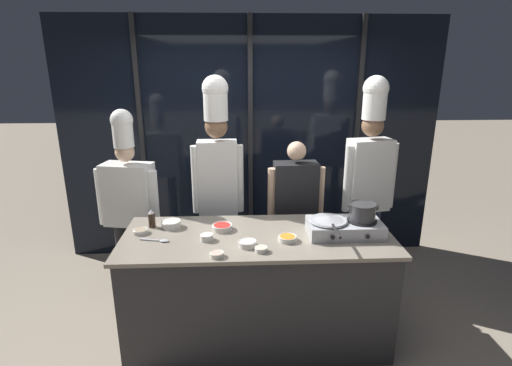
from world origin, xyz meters
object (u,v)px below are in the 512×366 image
(portable_stove, at_px, (345,228))
(prep_bowl_mushrooms, at_px, (140,231))
(squeeze_bottle_soy, at_px, (152,219))
(prep_bowl_carrots, at_px, (287,238))
(chef_sous, at_px, (217,167))
(prep_bowl_bell_pepper, at_px, (222,227))
(person_guest, at_px, (295,204))
(prep_bowl_bean_sprouts, at_px, (171,224))
(chef_head, at_px, (129,196))
(frying_pan, at_px, (329,219))
(prep_bowl_noodles, at_px, (261,249))
(prep_bowl_shrimp, at_px, (217,254))
(prep_bowl_rice, at_px, (207,237))
(serving_spoon_slotted, at_px, (160,240))
(chef_line, at_px, (369,169))
(prep_bowl_onion, at_px, (248,243))
(stock_pot, at_px, (363,211))

(portable_stove, relative_size, prep_bowl_mushrooms, 4.84)
(portable_stove, height_order, squeeze_bottle_soy, squeeze_bottle_soy)
(squeeze_bottle_soy, distance_m, prep_bowl_carrots, 1.12)
(chef_sous, bearing_deg, squeeze_bottle_soy, 42.22)
(prep_bowl_bell_pepper, distance_m, person_guest, 0.88)
(prep_bowl_bean_sprouts, distance_m, chef_head, 0.75)
(frying_pan, bearing_deg, prep_bowl_noodles, -154.79)
(prep_bowl_shrimp, bearing_deg, prep_bowl_rice, 108.00)
(chef_sous, bearing_deg, chef_head, -5.26)
(serving_spoon_slotted, bearing_deg, prep_bowl_shrimp, -31.16)
(prep_bowl_noodles, bearing_deg, prep_bowl_bean_sprouts, 146.68)
(chef_sous, bearing_deg, prep_bowl_mushrooms, 44.83)
(prep_bowl_bell_pepper, distance_m, prep_bowl_shrimp, 0.46)
(person_guest, distance_m, chef_line, 0.78)
(prep_bowl_mushrooms, height_order, prep_bowl_shrimp, same)
(prep_bowl_shrimp, distance_m, person_guest, 1.24)
(squeeze_bottle_soy, height_order, prep_bowl_bell_pepper, squeeze_bottle_soy)
(prep_bowl_onion, bearing_deg, chef_sous, 105.64)
(prep_bowl_shrimp, xyz_separation_m, chef_head, (-0.87, 1.10, 0.06))
(chef_sous, bearing_deg, prep_bowl_bell_pepper, 93.45)
(prep_bowl_onion, relative_size, prep_bowl_rice, 1.33)
(serving_spoon_slotted, height_order, chef_sous, chef_sous)
(chef_line, bearing_deg, serving_spoon_slotted, 12.86)
(prep_bowl_bean_sprouts, relative_size, prep_bowl_bell_pepper, 0.97)
(chef_sous, bearing_deg, prep_bowl_rice, 84.08)
(prep_bowl_bell_pepper, height_order, prep_bowl_shrimp, prep_bowl_bell_pepper)
(prep_bowl_bell_pepper, xyz_separation_m, chef_sous, (-0.05, 0.59, 0.34))
(frying_pan, xyz_separation_m, squeeze_bottle_soy, (-1.40, 0.23, -0.06))
(prep_bowl_bean_sprouts, bearing_deg, prep_bowl_bell_pepper, -9.47)
(prep_bowl_mushrooms, xyz_separation_m, person_guest, (1.32, 0.61, -0.03))
(frying_pan, xyz_separation_m, prep_bowl_bean_sprouts, (-1.24, 0.21, -0.10))
(prep_bowl_mushrooms, distance_m, prep_bowl_bean_sprouts, 0.25)
(portable_stove, height_order, prep_bowl_bean_sprouts, portable_stove)
(stock_pot, relative_size, prep_bowl_noodles, 2.46)
(squeeze_bottle_soy, bearing_deg, serving_spoon_slotted, -67.99)
(prep_bowl_bean_sprouts, xyz_separation_m, prep_bowl_noodles, (0.71, -0.46, -0.01))
(prep_bowl_mushrooms, xyz_separation_m, chef_head, (-0.25, 0.67, 0.06))
(squeeze_bottle_soy, distance_m, prep_bowl_rice, 0.54)
(person_guest, bearing_deg, chef_sous, -4.01)
(prep_bowl_carrots, height_order, chef_sous, chef_sous)
(prep_bowl_mushrooms, distance_m, chef_line, 2.14)
(frying_pan, relative_size, prep_bowl_shrimp, 5.18)
(frying_pan, relative_size, prep_bowl_mushrooms, 4.36)
(prep_bowl_mushrooms, bearing_deg, portable_stove, -3.59)
(portable_stove, relative_size, squeeze_bottle_soy, 3.73)
(prep_bowl_carrots, bearing_deg, chef_line, 43.99)
(chef_head, relative_size, chef_sous, 0.86)
(prep_bowl_bell_pepper, distance_m, prep_bowl_noodles, 0.49)
(stock_pot, xyz_separation_m, prep_bowl_onion, (-0.90, -0.17, -0.17))
(squeeze_bottle_soy, relative_size, prep_bowl_shrimp, 1.54)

